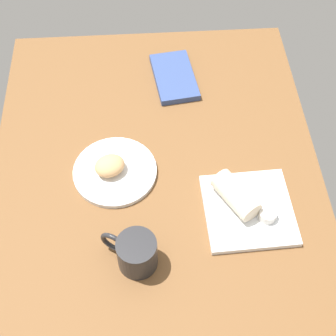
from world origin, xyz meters
TOP-DOWN VIEW (x-y plane):
  - dining_table at (0.00, 0.00)cm, footprint 110.00×90.00cm
  - round_plate at (2.47, -11.31)cm, footprint 22.75×22.75cm
  - scone_pastry at (2.53, -12.48)cm, footprint 9.49×10.15cm
  - square_plate at (16.83, 22.96)cm, footprint 23.29×23.29cm
  - sauce_cup at (19.73, 27.10)cm, footprint 4.42×4.42cm
  - breakfast_wrap at (14.51, 19.64)cm, footprint 14.46×12.01cm
  - book_stack at (-32.33, 7.34)cm, footprint 22.34×14.79cm
  - coffee_mug at (28.88, -6.14)cm, footprint 10.19×13.61cm

SIDE VIEW (x-z plane):
  - dining_table at x=0.00cm, z-range 0.00..4.00cm
  - round_plate at x=2.47cm, z-range 4.00..5.40cm
  - square_plate at x=16.83cm, z-range 4.00..5.60cm
  - book_stack at x=-32.33cm, z-range 4.00..6.06cm
  - sauce_cup at x=19.73cm, z-range 5.69..8.22cm
  - scone_pastry at x=2.53cm, z-range 5.40..9.81cm
  - breakfast_wrap at x=14.51cm, z-range 5.60..11.65cm
  - coffee_mug at x=28.88cm, z-range 4.11..13.74cm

